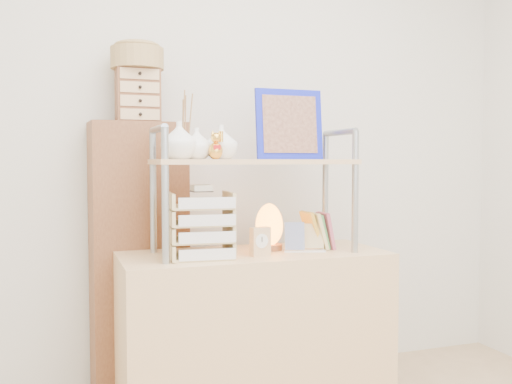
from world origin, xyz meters
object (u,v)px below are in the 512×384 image
(cabinet, at_px, (139,261))
(letter_tray, at_px, (201,229))
(salt_lamp, at_px, (269,226))
(desk, at_px, (254,334))

(cabinet, distance_m, letter_tray, 0.51)
(cabinet, height_order, letter_tray, cabinet)
(salt_lamp, bearing_deg, letter_tray, -162.57)
(cabinet, relative_size, letter_tray, 4.31)
(desk, relative_size, salt_lamp, 5.53)
(desk, distance_m, letter_tray, 0.57)
(desk, height_order, letter_tray, letter_tray)
(desk, height_order, cabinet, cabinet)
(desk, relative_size, cabinet, 0.89)
(salt_lamp, bearing_deg, desk, -149.65)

